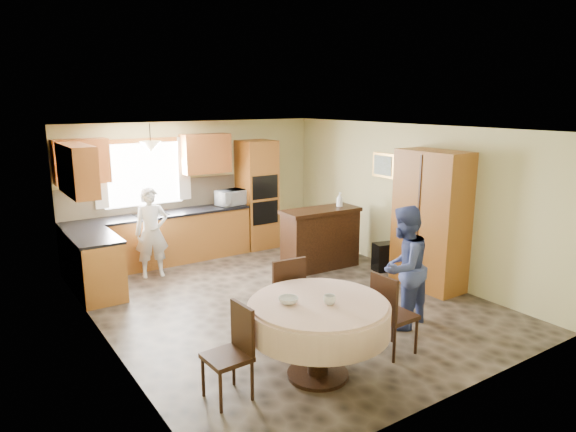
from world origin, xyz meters
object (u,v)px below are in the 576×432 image
(person_sink, at_px, (152,232))
(sideboard, at_px, (320,240))
(oven_tower, at_px, (257,194))
(chair_left, at_px, (234,347))
(cupboard, at_px, (431,220))
(chair_back, at_px, (285,294))
(person_dining, at_px, (403,267))
(chair_right, at_px, (390,310))
(dining_table, at_px, (319,318))

(person_sink, bearing_deg, sideboard, -14.49)
(oven_tower, height_order, chair_left, oven_tower)
(cupboard, xyz_separation_m, chair_back, (-2.88, -0.28, -0.49))
(person_dining, bearing_deg, chair_right, 19.09)
(person_dining, bearing_deg, cupboard, -165.63)
(oven_tower, distance_m, dining_table, 5.07)
(chair_left, bearing_deg, person_dining, 92.27)
(sideboard, relative_size, chair_right, 1.42)
(dining_table, distance_m, person_sink, 4.09)
(dining_table, xyz_separation_m, chair_back, (0.19, 0.92, -0.08))
(cupboard, height_order, chair_left, cupboard)
(oven_tower, bearing_deg, dining_table, -113.34)
(sideboard, bearing_deg, person_dining, -100.54)
(dining_table, height_order, person_sink, person_sink)
(chair_left, bearing_deg, chair_back, 121.63)
(oven_tower, distance_m, chair_right, 4.85)
(person_dining, bearing_deg, person_sink, -76.61)
(oven_tower, distance_m, sideboard, 1.86)
(chair_right, height_order, person_sink, person_sink)
(chair_right, bearing_deg, chair_back, 37.26)
(sideboard, xyz_separation_m, person_dining, (-0.58, -2.49, 0.31))
(chair_right, bearing_deg, person_sink, 16.43)
(cupboard, height_order, person_dining, cupboard)
(sideboard, distance_m, cupboard, 1.97)
(cupboard, xyz_separation_m, chair_left, (-3.99, -1.03, -0.55))
(person_sink, relative_size, person_dining, 0.94)
(oven_tower, bearing_deg, chair_right, -102.32)
(person_sink, height_order, person_dining, person_dining)
(chair_right, bearing_deg, oven_tower, -13.61)
(sideboard, height_order, person_dining, person_dining)
(cupboard, relative_size, person_dining, 1.34)
(person_dining, bearing_deg, oven_tower, -109.87)
(cupboard, bearing_deg, oven_tower, 107.27)
(sideboard, bearing_deg, cupboard, -60.86)
(dining_table, height_order, chair_left, chair_left)
(chair_right, bearing_deg, cupboard, -60.19)
(person_sink, distance_m, person_dining, 4.19)
(cupboard, xyz_separation_m, person_dining, (-1.42, -0.80, -0.27))
(dining_table, relative_size, chair_left, 1.57)
(dining_table, bearing_deg, chair_right, -3.75)
(sideboard, distance_m, chair_back, 2.83)
(chair_left, bearing_deg, person_sink, 168.92)
(cupboard, bearing_deg, chair_left, -165.46)
(dining_table, xyz_separation_m, chair_left, (-0.91, 0.17, -0.14))
(chair_left, relative_size, chair_right, 0.97)
(chair_right, distance_m, person_sink, 4.35)
(dining_table, bearing_deg, chair_back, 78.46)
(cupboard, relative_size, chair_back, 2.02)
(chair_right, height_order, person_dining, person_dining)
(person_sink, xyz_separation_m, person_dining, (2.00, -3.68, 0.05))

